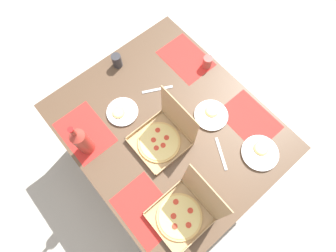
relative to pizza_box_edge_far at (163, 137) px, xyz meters
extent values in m
plane|color=beige|center=(-0.05, 0.08, -0.78)|extent=(6.00, 6.00, 0.00)
cylinder|color=#3F3328|center=(-0.67, -0.44, -0.43)|extent=(0.07, 0.07, 0.70)
cylinder|color=#3F3328|center=(-0.67, 0.60, -0.43)|extent=(0.07, 0.07, 0.70)
cylinder|color=#3F3328|center=(0.58, 0.60, -0.43)|extent=(0.07, 0.07, 0.70)
cube|color=brown|center=(-0.05, 0.08, -0.07)|extent=(1.37, 1.16, 0.03)
cube|color=red|center=(-0.36, -0.35, -0.05)|extent=(0.36, 0.26, 0.00)
cube|color=red|center=(0.26, -0.35, -0.05)|extent=(0.36, 0.26, 0.00)
cube|color=red|center=(-0.36, 0.51, -0.05)|extent=(0.36, 0.26, 0.00)
cube|color=red|center=(0.26, 0.51, -0.05)|extent=(0.36, 0.26, 0.00)
cube|color=tan|center=(0.00, -0.03, -0.05)|extent=(0.30, 0.30, 0.01)
cube|color=tan|center=(-0.15, -0.03, -0.03)|extent=(0.01, 0.30, 0.03)
cube|color=tan|center=(0.15, -0.03, -0.03)|extent=(0.01, 0.30, 0.03)
cube|color=tan|center=(0.00, -0.18, -0.03)|extent=(0.30, 0.01, 0.03)
cube|color=tan|center=(0.00, 0.11, -0.03)|extent=(0.30, 0.01, 0.03)
cylinder|color=#E0B76B|center=(0.00, -0.03, -0.04)|extent=(0.27, 0.27, 0.01)
cylinder|color=#EFD67F|center=(0.00, -0.03, -0.03)|extent=(0.24, 0.24, 0.00)
cylinder|color=red|center=(0.03, -0.03, -0.03)|extent=(0.03, 0.03, 0.00)
cylinder|color=red|center=(0.01, 0.02, -0.03)|extent=(0.03, 0.03, 0.00)
cylinder|color=red|center=(-0.06, 0.01, -0.03)|extent=(0.03, 0.03, 0.00)
cylinder|color=red|center=(-0.03, -0.05, -0.03)|extent=(0.03, 0.03, 0.00)
cylinder|color=red|center=(0.02, -0.07, -0.03)|extent=(0.03, 0.03, 0.00)
cube|color=tan|center=(0.00, 0.12, 0.14)|extent=(0.30, 0.01, 0.30)
cube|color=tan|center=(0.41, -0.23, -0.05)|extent=(0.29, 0.29, 0.01)
cube|color=tan|center=(0.27, -0.23, -0.03)|extent=(0.01, 0.29, 0.03)
cube|color=tan|center=(0.55, -0.23, -0.03)|extent=(0.01, 0.29, 0.03)
cube|color=tan|center=(0.41, -0.37, -0.03)|extent=(0.29, 0.01, 0.03)
cube|color=tan|center=(0.41, -0.09, -0.03)|extent=(0.29, 0.01, 0.03)
cylinder|color=#E0B76B|center=(0.41, -0.23, -0.04)|extent=(0.26, 0.26, 0.01)
cylinder|color=#EFD67F|center=(0.41, -0.23, -0.03)|extent=(0.23, 0.23, 0.00)
cylinder|color=red|center=(0.48, -0.22, -0.03)|extent=(0.03, 0.03, 0.00)
cylinder|color=red|center=(0.43, -0.16, -0.03)|extent=(0.03, 0.03, 0.00)
cylinder|color=red|center=(0.34, -0.19, -0.03)|extent=(0.03, 0.03, 0.00)
cylinder|color=red|center=(0.39, -0.25, -0.03)|extent=(0.03, 0.03, 0.00)
cylinder|color=red|center=(0.43, -0.28, -0.03)|extent=(0.03, 0.03, 0.00)
cube|color=tan|center=(0.41, -0.07, 0.13)|extent=(0.29, 0.04, 0.29)
cylinder|color=white|center=(0.08, 0.34, -0.05)|extent=(0.21, 0.21, 0.01)
cylinder|color=white|center=(0.08, 0.34, -0.04)|extent=(0.22, 0.22, 0.01)
cylinder|color=#E0B76B|center=(0.06, 0.36, -0.03)|extent=(0.09, 0.09, 0.01)
cylinder|color=#EFD67F|center=(0.06, 0.36, -0.03)|extent=(0.07, 0.07, 0.00)
cylinder|color=white|center=(-0.31, -0.08, -0.05)|extent=(0.20, 0.20, 0.01)
cylinder|color=white|center=(-0.31, -0.08, -0.04)|extent=(0.20, 0.20, 0.01)
cylinder|color=#E0B76B|center=(-0.32, -0.11, -0.03)|extent=(0.08, 0.08, 0.01)
cylinder|color=#EFD67F|center=(-0.32, -0.11, -0.03)|extent=(0.07, 0.07, 0.00)
cylinder|color=white|center=(0.45, 0.39, -0.05)|extent=(0.22, 0.22, 0.01)
cylinder|color=white|center=(0.45, 0.39, -0.04)|extent=(0.23, 0.23, 0.01)
cylinder|color=#E0B76B|center=(0.44, 0.41, -0.03)|extent=(0.09, 0.09, 0.01)
cylinder|color=#EFD67F|center=(0.44, 0.41, -0.03)|extent=(0.08, 0.08, 0.00)
cylinder|color=#B2382D|center=(-0.26, -0.39, 0.06)|extent=(0.09, 0.09, 0.22)
cone|color=#B2382D|center=(-0.26, -0.39, 0.19)|extent=(0.09, 0.09, 0.04)
cylinder|color=#B2382D|center=(-0.26, -0.39, 0.23)|extent=(0.03, 0.03, 0.06)
cylinder|color=red|center=(-0.26, -0.39, 0.27)|extent=(0.03, 0.03, 0.01)
cylinder|color=#333338|center=(-0.63, 0.11, 0.00)|extent=(0.07, 0.07, 0.10)
cylinder|color=#BF4742|center=(-0.22, 0.58, -0.01)|extent=(0.06, 0.06, 0.09)
cube|color=#B7B7BC|center=(-0.29, 0.20, -0.05)|extent=(0.11, 0.19, 0.00)
cube|color=#B7B7BC|center=(0.30, 0.21, -0.05)|extent=(0.19, 0.11, 0.00)
camera|label=1|loc=(0.42, -0.32, 1.52)|focal=28.34mm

